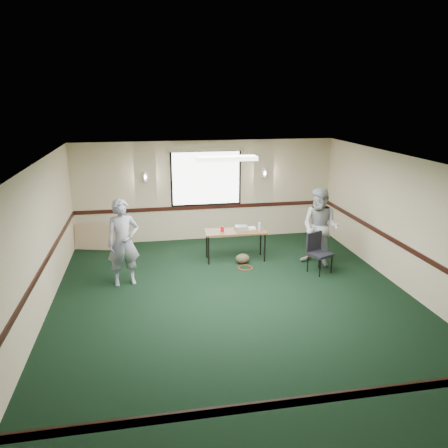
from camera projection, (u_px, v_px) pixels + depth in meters
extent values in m
plane|color=black|center=(236.00, 302.00, 8.42)|extent=(8.00, 8.00, 0.00)
plane|color=#C2B48C|center=(206.00, 191.00, 11.80)|extent=(7.00, 0.00, 7.00)
plane|color=#C2B48C|center=(321.00, 361.00, 4.26)|extent=(7.00, 0.00, 7.00)
plane|color=#C2B48C|center=(36.00, 247.00, 7.43)|extent=(0.00, 8.00, 8.00)
plane|color=#C2B48C|center=(409.00, 226.00, 8.63)|extent=(0.00, 8.00, 8.00)
plane|color=silver|center=(237.00, 163.00, 7.65)|extent=(8.00, 8.00, 0.00)
cube|color=black|center=(206.00, 207.00, 11.92)|extent=(7.00, 0.03, 0.10)
cube|color=black|center=(318.00, 399.00, 4.40)|extent=(7.00, 0.03, 0.10)
cube|color=black|center=(40.00, 272.00, 7.56)|extent=(0.03, 8.00, 0.10)
cube|color=black|center=(406.00, 248.00, 8.76)|extent=(0.03, 8.00, 0.10)
cube|color=black|center=(206.00, 178.00, 11.68)|extent=(1.90, 0.01, 1.50)
cube|color=white|center=(206.00, 178.00, 11.68)|extent=(1.80, 0.02, 1.40)
cube|color=tan|center=(206.00, 149.00, 11.46)|extent=(2.05, 0.08, 0.10)
cylinder|color=silver|center=(145.00, 177.00, 11.34)|extent=(0.16, 0.16, 0.25)
cylinder|color=silver|center=(264.00, 173.00, 11.90)|extent=(0.16, 0.16, 0.25)
cube|color=white|center=(227.00, 158.00, 8.61)|extent=(1.20, 0.32, 0.08)
cube|color=#4F2C16|center=(235.00, 232.00, 10.41)|extent=(1.48, 0.65, 0.04)
cylinder|color=black|center=(209.00, 251.00, 10.20)|extent=(0.04, 0.04, 0.69)
cylinder|color=black|center=(265.00, 248.00, 10.38)|extent=(0.04, 0.04, 0.69)
cylinder|color=black|center=(207.00, 244.00, 10.65)|extent=(0.04, 0.04, 0.69)
cylinder|color=black|center=(261.00, 242.00, 10.82)|extent=(0.04, 0.04, 0.69)
cube|color=#94959C|center=(241.00, 228.00, 10.47)|extent=(0.30, 0.25, 0.10)
cube|color=white|center=(251.00, 228.00, 10.51)|extent=(0.24, 0.21, 0.05)
cylinder|color=red|center=(222.00, 229.00, 10.33)|extent=(0.08, 0.08, 0.13)
cylinder|color=#94BEF2|center=(260.00, 227.00, 10.37)|extent=(0.06, 0.06, 0.20)
ellipsoid|color=#3F3924|center=(243.00, 259.00, 10.33)|extent=(0.35, 0.28, 0.24)
torus|color=red|center=(245.00, 268.00, 10.09)|extent=(0.39, 0.39, 0.02)
cube|color=tan|center=(99.00, 237.00, 11.23)|extent=(1.29, 0.53, 0.66)
cube|color=black|center=(320.00, 254.00, 9.72)|extent=(0.58, 0.58, 0.06)
cube|color=black|center=(314.00, 241.00, 9.82)|extent=(0.42, 0.22, 0.44)
cylinder|color=black|center=(320.00, 268.00, 9.54)|extent=(0.03, 0.03, 0.41)
cylinder|color=black|center=(331.00, 265.00, 9.74)|extent=(0.03, 0.03, 0.41)
cylinder|color=black|center=(308.00, 263.00, 9.83)|extent=(0.03, 0.03, 0.41)
cylinder|color=black|center=(319.00, 260.00, 10.03)|extent=(0.03, 0.03, 0.41)
imported|color=#415590|center=(123.00, 243.00, 9.00)|extent=(0.74, 0.56, 1.83)
imported|color=#7E9EC4|center=(320.00, 227.00, 10.03)|extent=(1.12, 1.12, 1.84)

